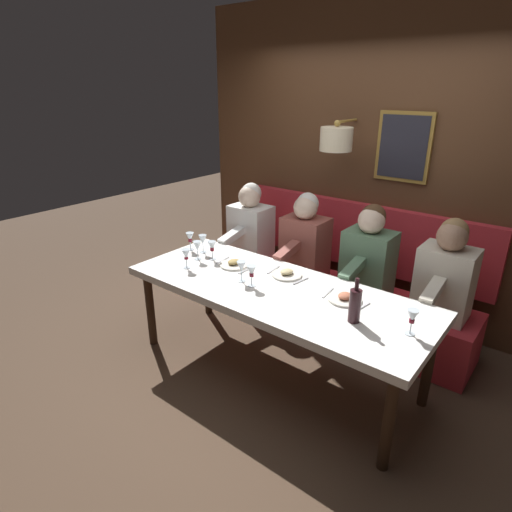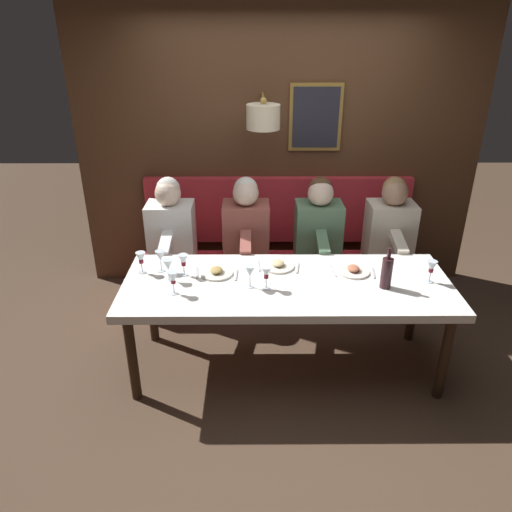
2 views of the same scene
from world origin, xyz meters
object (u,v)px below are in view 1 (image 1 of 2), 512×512
(dining_table, at_px, (275,295))
(wine_bottle, at_px, (355,305))
(diner_nearest, at_px, (446,273))
(wine_glass_1, at_px, (212,247))
(diner_near, at_px, (369,254))
(diner_far, at_px, (250,225))
(wine_glass_4, at_px, (203,240))
(wine_glass_6, at_px, (252,272))
(wine_glass_3, at_px, (197,247))
(wine_glass_0, at_px, (412,317))
(wine_glass_2, at_px, (241,267))
(wine_glass_5, at_px, (186,255))
(diner_middle, at_px, (305,238))
(wine_glass_7, at_px, (190,238))

(dining_table, relative_size, wine_bottle, 7.79)
(diner_nearest, distance_m, wine_glass_1, 1.87)
(diner_near, height_order, diner_far, same)
(dining_table, distance_m, diner_nearest, 1.31)
(wine_glass_4, distance_m, wine_glass_6, 0.81)
(diner_far, distance_m, wine_glass_3, 0.86)
(diner_nearest, height_order, wine_glass_1, diner_nearest)
(wine_glass_4, bearing_deg, wine_glass_6, -108.81)
(diner_nearest, xyz_separation_m, diner_far, (0.00, 1.91, 0.00))
(diner_nearest, bearing_deg, wine_glass_0, -176.39)
(wine_glass_2, bearing_deg, wine_glass_6, -98.63)
(diner_near, distance_m, wine_glass_4, 1.44)
(wine_glass_1, relative_size, wine_glass_5, 1.00)
(dining_table, bearing_deg, wine_glass_3, 88.05)
(diner_middle, xyz_separation_m, wine_glass_0, (-0.89, -1.31, 0.04))
(dining_table, relative_size, wine_glass_3, 14.24)
(wine_glass_2, relative_size, wine_glass_4, 1.00)
(wine_glass_0, bearing_deg, wine_glass_4, 84.71)
(wine_glass_1, xyz_separation_m, wine_glass_4, (0.07, 0.18, 0.00))
(wine_glass_5, bearing_deg, diner_middle, -24.62)
(diner_middle, bearing_deg, diner_nearest, -90.00)
(dining_table, bearing_deg, wine_glass_0, -90.38)
(diner_middle, distance_m, wine_glass_0, 1.59)
(wine_glass_1, height_order, wine_glass_6, same)
(wine_glass_1, distance_m, wine_glass_5, 0.27)
(wine_glass_0, xyz_separation_m, wine_glass_4, (0.18, 1.93, 0.00))
(wine_glass_4, xyz_separation_m, wine_glass_5, (-0.33, -0.14, -0.00))
(wine_glass_1, bearing_deg, diner_middle, -29.66)
(wine_glass_4, bearing_deg, wine_glass_3, -151.20)
(wine_glass_3, bearing_deg, diner_nearest, -64.62)
(diner_near, distance_m, diner_far, 1.29)
(wine_glass_1, relative_size, wine_glass_2, 1.00)
(diner_far, distance_m, wine_bottle, 1.90)
(wine_glass_7, bearing_deg, wine_glass_4, -79.55)
(wine_glass_2, relative_size, wine_bottle, 0.55)
(wine_glass_4, xyz_separation_m, wine_glass_6, (-0.26, -0.77, -0.00))
(diner_nearest, height_order, diner_far, same)
(diner_far, distance_m, wine_glass_4, 0.71)
(dining_table, height_order, wine_glass_6, wine_glass_6)
(diner_middle, xyz_separation_m, wine_glass_2, (-0.96, -0.04, 0.04))
(dining_table, distance_m, wine_glass_2, 0.33)
(wine_glass_1, distance_m, wine_glass_4, 0.19)
(wine_glass_2, xyz_separation_m, wine_bottle, (-0.01, -0.94, -0.00))
(wine_glass_1, bearing_deg, wine_glass_7, 82.56)
(wine_glass_5, height_order, wine_glass_6, same)
(diner_far, height_order, wine_glass_0, diner_far)
(wine_glass_1, xyz_separation_m, wine_glass_3, (-0.08, 0.10, 0.00))
(diner_middle, bearing_deg, wine_glass_7, 134.19)
(wine_glass_4, bearing_deg, dining_table, -100.59)
(diner_near, distance_m, wine_bottle, 1.03)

